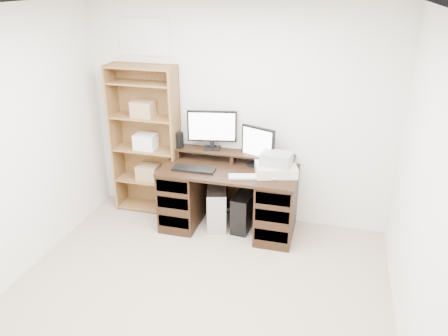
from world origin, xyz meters
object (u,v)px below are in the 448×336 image
at_px(desk, 229,198).
at_px(printer, 276,169).
at_px(tower_black, 244,211).
at_px(monitor_wide, 212,128).
at_px(tower_silver, 217,206).
at_px(bookshelf, 146,139).
at_px(monitor_small, 258,145).

height_order(desk, printer, printer).
bearing_deg(tower_black, monitor_wide, 158.92).
relative_size(monitor_wide, tower_silver, 1.16).
height_order(monitor_wide, bookshelf, bookshelf).
bearing_deg(monitor_small, tower_black, -109.63).
xyz_separation_m(desk, printer, (0.52, -0.00, 0.41)).
bearing_deg(tower_black, tower_silver, -172.27).
relative_size(monitor_small, printer, 1.04).
bearing_deg(monitor_wide, bookshelf, 172.52).
height_order(tower_black, bookshelf, bookshelf).
distance_m(tower_silver, bookshelf, 1.16).
bearing_deg(monitor_small, printer, -15.51).
relative_size(tower_silver, bookshelf, 0.27).
height_order(monitor_small, bookshelf, bookshelf).
xyz_separation_m(monitor_small, tower_silver, (-0.43, -0.15, -0.75)).
relative_size(desk, tower_black, 3.33).
bearing_deg(bookshelf, monitor_small, -1.44).
height_order(desk, monitor_wide, monitor_wide).
relative_size(monitor_wide, printer, 1.30).
xyz_separation_m(monitor_wide, printer, (0.79, -0.26, -0.32)).
bearing_deg(printer, bookshelf, 156.06).
distance_m(monitor_small, bookshelf, 1.36).
bearing_deg(tower_silver, monitor_small, 3.96).
xyz_separation_m(monitor_wide, tower_silver, (0.12, -0.23, -0.88)).
bearing_deg(monitor_wide, tower_black, -36.87).
xyz_separation_m(desk, monitor_wide, (-0.27, 0.26, 0.73)).
relative_size(monitor_wide, monitor_small, 1.25).
relative_size(monitor_wide, tower_black, 1.25).
bearing_deg(desk, tower_black, 16.01).
relative_size(desk, monitor_wide, 2.67).
bearing_deg(monitor_wide, tower_silver, -73.69).
height_order(monitor_wide, tower_silver, monitor_wide).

